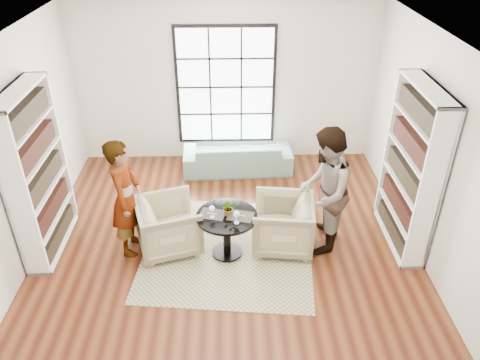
{
  "coord_description": "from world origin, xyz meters",
  "views": [
    {
      "loc": [
        0.05,
        -5.22,
        4.43
      ],
      "look_at": [
        0.2,
        0.4,
        1.01
      ],
      "focal_mm": 35.0,
      "sensor_mm": 36.0,
      "label": 1
    }
  ],
  "objects_px": {
    "pedestal_table": "(227,226)",
    "person_left": "(126,198)",
    "armchair_left": "(169,226)",
    "wine_glass_left": "(212,209)",
    "person_right": "(324,192)",
    "wine_glass_right": "(237,214)",
    "flower_centerpiece": "(229,208)",
    "armchair_right": "(283,224)",
    "sofa": "(237,156)"
  },
  "relations": [
    {
      "from": "pedestal_table",
      "to": "person_left",
      "type": "height_order",
      "value": "person_left"
    },
    {
      "from": "armchair_left",
      "to": "wine_glass_left",
      "type": "xyz_separation_m",
      "value": [
        0.64,
        -0.21,
        0.42
      ]
    },
    {
      "from": "armchair_left",
      "to": "person_right",
      "type": "distance_m",
      "value": 2.25
    },
    {
      "from": "wine_glass_right",
      "to": "flower_centerpiece",
      "type": "bearing_deg",
      "value": 117.91
    },
    {
      "from": "armchair_right",
      "to": "wine_glass_right",
      "type": "height_order",
      "value": "wine_glass_right"
    },
    {
      "from": "sofa",
      "to": "person_right",
      "type": "height_order",
      "value": "person_right"
    },
    {
      "from": "sofa",
      "to": "armchair_left",
      "type": "xyz_separation_m",
      "value": [
        -1.03,
        -2.27,
        0.1
      ]
    },
    {
      "from": "person_left",
      "to": "wine_glass_right",
      "type": "bearing_deg",
      "value": -99.02
    },
    {
      "from": "armchair_left",
      "to": "person_right",
      "type": "bearing_deg",
      "value": -107.49
    },
    {
      "from": "pedestal_table",
      "to": "person_left",
      "type": "bearing_deg",
      "value": 173.27
    },
    {
      "from": "person_right",
      "to": "flower_centerpiece",
      "type": "bearing_deg",
      "value": -65.79
    },
    {
      "from": "pedestal_table",
      "to": "person_right",
      "type": "bearing_deg",
      "value": 6.74
    },
    {
      "from": "person_left",
      "to": "wine_glass_right",
      "type": "height_order",
      "value": "person_left"
    },
    {
      "from": "person_left",
      "to": "wine_glass_left",
      "type": "height_order",
      "value": "person_left"
    },
    {
      "from": "pedestal_table",
      "to": "person_right",
      "type": "relative_size",
      "value": 0.45
    },
    {
      "from": "armchair_right",
      "to": "pedestal_table",
      "type": "bearing_deg",
      "value": -71.92
    },
    {
      "from": "sofa",
      "to": "wine_glass_right",
      "type": "height_order",
      "value": "wine_glass_right"
    },
    {
      "from": "wine_glass_left",
      "to": "wine_glass_right",
      "type": "bearing_deg",
      "value": -22.32
    },
    {
      "from": "wine_glass_right",
      "to": "pedestal_table",
      "type": "bearing_deg",
      "value": 126.54
    },
    {
      "from": "armchair_right",
      "to": "person_left",
      "type": "distance_m",
      "value": 2.24
    },
    {
      "from": "flower_centerpiece",
      "to": "wine_glass_left",
      "type": "bearing_deg",
      "value": -164.68
    },
    {
      "from": "sofa",
      "to": "armchair_right",
      "type": "height_order",
      "value": "armchair_right"
    },
    {
      "from": "pedestal_table",
      "to": "armchair_right",
      "type": "distance_m",
      "value": 0.82
    },
    {
      "from": "wine_glass_left",
      "to": "wine_glass_right",
      "type": "distance_m",
      "value": 0.36
    },
    {
      "from": "person_right",
      "to": "flower_centerpiece",
      "type": "xyz_separation_m",
      "value": [
        -1.32,
        -0.14,
        -0.15
      ]
    },
    {
      "from": "pedestal_table",
      "to": "flower_centerpiece",
      "type": "relative_size",
      "value": 3.71
    },
    {
      "from": "pedestal_table",
      "to": "person_right",
      "type": "xyz_separation_m",
      "value": [
        1.35,
        0.16,
        0.45
      ]
    },
    {
      "from": "person_right",
      "to": "wine_glass_left",
      "type": "xyz_separation_m",
      "value": [
        -1.55,
        -0.2,
        -0.13
      ]
    },
    {
      "from": "armchair_right",
      "to": "person_left",
      "type": "relative_size",
      "value": 0.49
    },
    {
      "from": "armchair_left",
      "to": "armchair_right",
      "type": "bearing_deg",
      "value": -107.52
    },
    {
      "from": "armchair_left",
      "to": "person_right",
      "type": "relative_size",
      "value": 0.46
    },
    {
      "from": "armchair_left",
      "to": "flower_centerpiece",
      "type": "xyz_separation_m",
      "value": [
        0.86,
        -0.15,
        0.4
      ]
    },
    {
      "from": "armchair_right",
      "to": "person_left",
      "type": "xyz_separation_m",
      "value": [
        -2.18,
        0.0,
        0.49
      ]
    },
    {
      "from": "pedestal_table",
      "to": "flower_centerpiece",
      "type": "height_order",
      "value": "flower_centerpiece"
    },
    {
      "from": "person_right",
      "to": "wine_glass_right",
      "type": "distance_m",
      "value": 1.27
    },
    {
      "from": "armchair_right",
      "to": "wine_glass_left",
      "type": "distance_m",
      "value": 1.1
    },
    {
      "from": "person_right",
      "to": "wine_glass_left",
      "type": "relative_size",
      "value": 10.06
    },
    {
      "from": "sofa",
      "to": "person_right",
      "type": "bearing_deg",
      "value": 114.49
    },
    {
      "from": "armchair_right",
      "to": "wine_glass_left",
      "type": "relative_size",
      "value": 4.61
    },
    {
      "from": "wine_glass_left",
      "to": "pedestal_table",
      "type": "bearing_deg",
      "value": 12.7
    },
    {
      "from": "armchair_left",
      "to": "person_right",
      "type": "xyz_separation_m",
      "value": [
        2.18,
        -0.0,
        0.55
      ]
    },
    {
      "from": "sofa",
      "to": "flower_centerpiece",
      "type": "xyz_separation_m",
      "value": [
        -0.17,
        -2.42,
        0.5
      ]
    },
    {
      "from": "pedestal_table",
      "to": "sofa",
      "type": "bearing_deg",
      "value": 85.37
    },
    {
      "from": "person_left",
      "to": "person_right",
      "type": "bearing_deg",
      "value": -86.36
    },
    {
      "from": "wine_glass_left",
      "to": "flower_centerpiece",
      "type": "bearing_deg",
      "value": 15.32
    },
    {
      "from": "wine_glass_left",
      "to": "armchair_right",
      "type": "bearing_deg",
      "value": 11.56
    },
    {
      "from": "sofa",
      "to": "flower_centerpiece",
      "type": "bearing_deg",
      "value": 83.64
    },
    {
      "from": "person_left",
      "to": "flower_centerpiece",
      "type": "bearing_deg",
      "value": -92.18
    },
    {
      "from": "armchair_right",
      "to": "wine_glass_left",
      "type": "bearing_deg",
      "value": -71.64
    },
    {
      "from": "person_right",
      "to": "wine_glass_left",
      "type": "distance_m",
      "value": 1.57
    }
  ]
}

